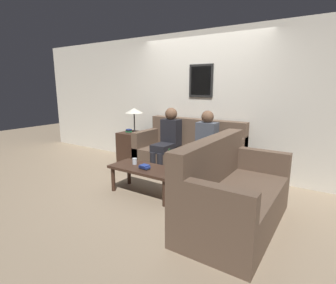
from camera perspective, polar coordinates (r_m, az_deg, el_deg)
The scene contains 13 objects.
ground_plane at distance 4.50m, azimuth 1.21°, elevation -8.87°, with size 16.00×16.00×0.00m, color gray.
wall_back at distance 5.06m, azimuth 7.28°, elevation 8.55°, with size 9.00×0.08×2.60m.
couch_main at distance 4.82m, azimuth 4.57°, elevation -3.13°, with size 1.91×0.87×1.01m.
couch_side at distance 3.21m, azimuth 13.66°, elevation -11.45°, with size 0.87×1.67×1.01m.
coffee_table at distance 3.97m, azimuth -5.10°, elevation -6.39°, with size 1.09×0.49×0.42m.
side_table_with_lamp at distance 5.46m, azimuth -7.65°, elevation -0.78°, with size 0.49×0.49×1.18m.
wine_bottle at distance 3.79m, azimuth 0.28°, elevation -4.36°, with size 0.08×0.08×0.31m.
drinking_glass at distance 4.11m, azimuth -7.27°, elevation -4.18°, with size 0.07×0.07×0.10m.
book_stack at distance 3.87m, azimuth -5.13°, elevation -5.43°, with size 0.17×0.12×0.06m.
soda_can at distance 3.63m, azimuth 0.36°, elevation -6.05°, with size 0.07×0.07×0.12m.
person_left at distance 4.80m, azimuth -0.14°, elevation 0.87°, with size 0.34×0.64×1.22m.
person_right at distance 4.41m, azimuth 7.69°, elevation -0.43°, with size 0.34×0.64×1.21m.
teddy_bear at distance 3.65m, azimuth 4.72°, elevation -11.51°, with size 0.22×0.22×0.35m.
Camera 1 is at (2.24, -3.55, 1.62)m, focal length 28.00 mm.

